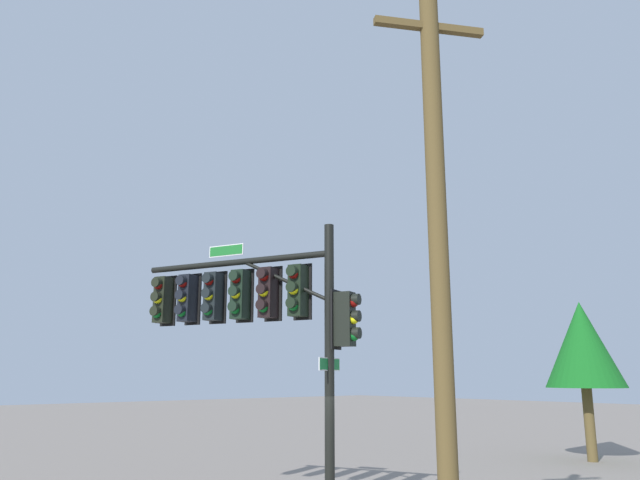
% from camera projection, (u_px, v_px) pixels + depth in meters
% --- Properties ---
extents(signal_pole_assembly, '(5.15, 2.47, 6.06)m').
position_uv_depth(signal_pole_assembly, '(254.00, 308.00, 13.65)').
color(signal_pole_assembly, black).
rests_on(signal_pole_assembly, ground_plane).
extents(utility_pole, '(0.98, 1.63, 8.88)m').
position_uv_depth(utility_pole, '(439.00, 258.00, 8.95)').
color(utility_pole, brown).
rests_on(utility_pole, ground_plane).
extents(tree_near, '(2.75, 2.75, 5.55)m').
position_uv_depth(tree_near, '(583.00, 345.00, 22.25)').
color(tree_near, brown).
rests_on(tree_near, ground_plane).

